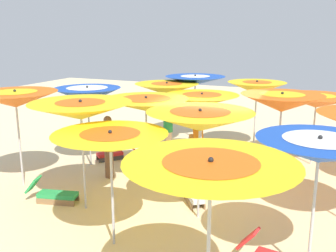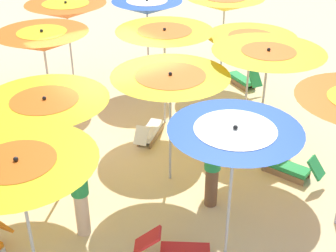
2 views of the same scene
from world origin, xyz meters
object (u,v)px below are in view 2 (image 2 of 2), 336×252
Objects in this scene: lounger_4 at (291,168)px; lounger_3 at (149,132)px; lounger_1 at (178,250)px; lounger_5 at (243,79)px; beach_umbrella_3 at (225,4)px; beach_umbrella_11 at (66,11)px; beach_umbrella_6 at (165,39)px; beach_umbrella_10 at (43,41)px; beach_umbrella_2 at (251,43)px; beachgoer_0 at (79,188)px; beach_umbrella_4 at (234,142)px; beach_umbrella_1 at (268,60)px; beachgoer_1 at (213,164)px; beach_umbrella_5 at (170,83)px; lounger_0 at (161,79)px; beach_umbrella_7 at (147,7)px; beach_umbrella_9 at (46,109)px; beach_umbrella_8 at (18,173)px.

lounger_3 is at bearing 11.26° from lounger_4.
lounger_5 is at bearing 76.09° from lounger_1.
lounger_1 is at bearing 40.91° from beach_umbrella_3.
lounger_4 is at bearing 101.96° from beach_umbrella_11.
beach_umbrella_6 is 0.96× the size of beach_umbrella_10.
beach_umbrella_2 is 1.23× the size of beachgoer_0.
beach_umbrella_4 reaches higher than lounger_5.
beach_umbrella_6 reaches higher than lounger_3.
beach_umbrella_1 is 1.45× the size of beachgoer_1.
beach_umbrella_1 is at bearing 61.94° from lounger_1.
beach_umbrella_6 is at bearing -125.27° from beach_umbrella_5.
beachgoer_0 reaches higher than lounger_0.
beach_umbrella_11 reaches higher than lounger_4.
lounger_1 is 1.73m from beachgoer_1.
beach_umbrella_7 is 3.96m from lounger_3.
beach_umbrella_6 reaches higher than beachgoer_1.
beach_umbrella_9 is (4.10, -1.38, -0.33)m from beach_umbrella_1.
beach_umbrella_10 is 1.98× the size of lounger_4.
beach_umbrella_10 reaches higher than lounger_3.
lounger_3 is 3.30m from lounger_4.
beach_umbrella_11 reaches higher than beach_umbrella_7.
lounger_0 reaches higher than lounger_4.
lounger_5 is (-1.86, 1.48, 0.00)m from lounger_0.
beach_umbrella_7 is 6.76m from beachgoer_0.
beachgoer_1 is (-3.38, 0.27, -1.13)m from beach_umbrella_8.
beach_umbrella_7 reaches higher than lounger_5.
beach_umbrella_11 is at bearing -98.94° from beach_umbrella_4.
beachgoer_0 is at bearing 27.56° from beach_umbrella_3.
beachgoer_1 is (-0.09, 1.13, -1.22)m from beach_umbrella_5.
beach_umbrella_11 is (-1.16, -7.39, 0.08)m from beach_umbrella_4.
lounger_0 is at bearing 12.29° from lounger_3.
beach_umbrella_1 is at bearing 127.63° from beach_umbrella_10.
beach_umbrella_3 is 1.04× the size of beach_umbrella_5.
lounger_3 is at bearing 89.80° from beach_umbrella_11.
beachgoer_1 is at bearing 103.63° from beach_umbrella_10.
lounger_4 is (-0.02, 0.89, -2.09)m from beach_umbrella_1.
beachgoer_1 is (0.49, 2.63, 0.73)m from lounger_3.
lounger_4 is 4.42m from beachgoer_0.
lounger_0 is 0.91× the size of lounger_4.
beachgoer_0 is at bearing 8.71° from beach_umbrella_5.
beach_umbrella_6 reaches higher than beach_umbrella_2.
lounger_1 is at bearing 153.38° from beach_umbrella_8.
beach_umbrella_10 is at bearing 90.49° from lounger_5.
beach_umbrella_6 is 2.11× the size of lounger_1.
beach_umbrella_4 reaches higher than beachgoer_1.
beach_umbrella_2 is at bearing 119.21° from beach_umbrella_11.
beach_umbrella_9 is 1.68× the size of lounger_5.
beach_umbrella_1 reaches higher than beach_umbrella_8.
beach_umbrella_11 is at bearing -121.71° from beach_umbrella_9.
lounger_5 reaches higher than lounger_0.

